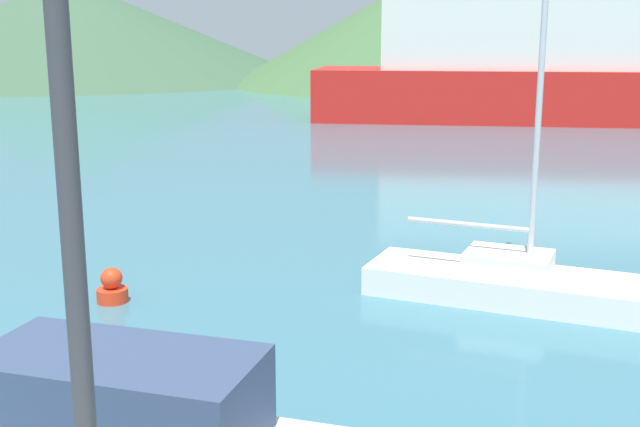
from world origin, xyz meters
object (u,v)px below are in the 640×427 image
(ferry_distant, at_px, (542,68))
(sailboat_inner, at_px, (508,276))
(buoy_marker, at_px, (112,288))
(streetlamp, at_px, (70,210))

(ferry_distant, bearing_deg, sailboat_inner, -98.07)
(sailboat_inner, distance_m, buoy_marker, 7.93)
(sailboat_inner, distance_m, ferry_distant, 34.77)
(ferry_distant, bearing_deg, buoy_marker, -109.66)
(sailboat_inner, bearing_deg, buoy_marker, -155.61)
(streetlamp, height_order, buoy_marker, streetlamp)
(streetlamp, height_order, ferry_distant, ferry_distant)
(sailboat_inner, relative_size, ferry_distant, 0.41)
(ferry_distant, bearing_deg, streetlamp, -100.15)
(ferry_distant, distance_m, buoy_marker, 37.86)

